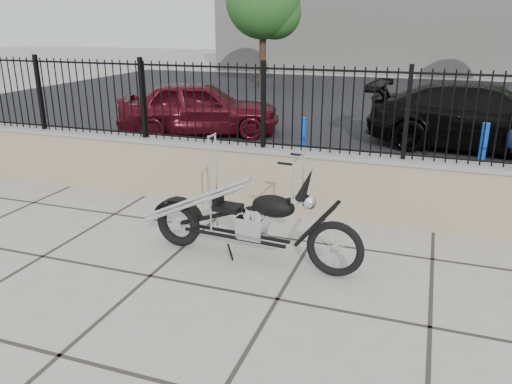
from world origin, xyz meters
The scene contains 9 objects.
ground_plane centered at (0.00, 0.00, 0.00)m, with size 90.00×90.00×0.00m, color #99968E.
parking_lot centered at (0.00, 12.50, 0.00)m, with size 30.00×30.00×0.00m, color black.
retaining_wall centered at (0.00, 2.50, 0.48)m, with size 14.00×0.36×0.96m, color gray.
iron_fence centered at (0.00, 2.50, 1.56)m, with size 14.00×0.08×1.20m, color black.
chopper_motorcycle centered at (-0.61, 0.77, 0.76)m, with size 2.53×0.45×1.52m, color black, non-canonical shape.
car_red centered at (-4.20, 7.02, 0.68)m, with size 1.60×3.98×1.35m, color #4B0A15.
car_black centered at (2.41, 7.61, 0.73)m, with size 2.04×5.02×1.46m, color black.
bollard_a centered at (-1.07, 5.23, 0.46)m, with size 0.11×0.11×0.93m, color blue.
bollard_b centered at (2.22, 5.04, 0.53)m, with size 0.13×0.13×1.06m, color blue.
Camera 1 is at (1.29, -4.33, 2.72)m, focal length 35.00 mm.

